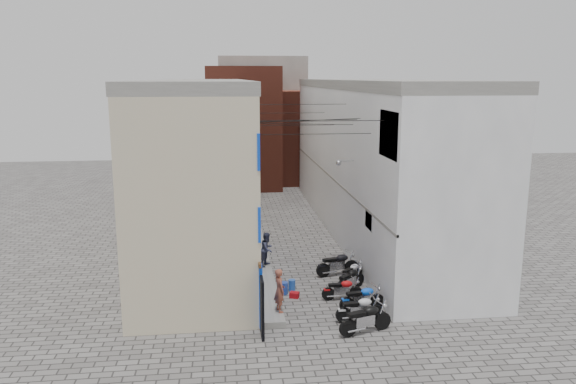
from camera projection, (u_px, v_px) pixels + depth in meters
name	position (u px, v px, depth m)	size (l,w,h in m)	color
ground	(328.00, 326.00, 21.00)	(90.00, 90.00, 0.00)	#5B5856
plinth	(254.00, 232.00, 33.39)	(0.90, 26.00, 0.25)	slate
building_left	(202.00, 160.00, 32.13)	(5.10, 27.00, 9.00)	beige
building_right	(371.00, 157.00, 33.31)	(5.94, 26.00, 9.00)	silver
building_far_brick_left	(243.00, 128.00, 47.01)	(6.00, 6.00, 10.00)	maroon
building_far_brick_right	(299.00, 136.00, 49.73)	(5.00, 6.00, 8.00)	maroon
building_far_concrete	(262.00, 116.00, 52.98)	(8.00, 5.00, 11.00)	slate
far_shopfront	(270.00, 177.00, 45.28)	(2.00, 0.30, 2.40)	black
overhead_wires	(301.00, 120.00, 27.01)	(5.80, 13.02, 1.32)	black
motorcycle_a	(366.00, 317.00, 20.31)	(0.67, 2.12, 1.23)	black
motorcycle_b	(360.00, 307.00, 21.34)	(0.60, 1.89, 1.09)	silver
motorcycle_c	(362.00, 297.00, 22.36)	(0.60, 1.91, 1.10)	blue
motorcycle_d	(342.00, 288.00, 23.41)	(0.55, 1.74, 1.01)	#B70D0F
motorcycle_e	(350.00, 278.00, 24.41)	(0.59, 1.88, 1.09)	black
motorcycle_f	(352.00, 272.00, 25.37)	(0.55, 1.74, 1.01)	silver
motorcycle_g	(338.00, 263.00, 26.25)	(0.67, 2.11, 1.22)	black
person_a	(279.00, 290.00, 21.55)	(0.63, 0.41, 1.72)	#9A4D38
person_b	(267.00, 249.00, 26.88)	(0.79, 0.62, 1.63)	#363951
water_jug_near	(284.00, 288.00, 24.06)	(0.34, 0.34, 0.53)	#2141A5
water_jug_far	(292.00, 285.00, 24.49)	(0.31, 0.31, 0.48)	#2453B4
red_crate	(294.00, 295.00, 23.69)	(0.38, 0.29, 0.24)	#9B0B11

